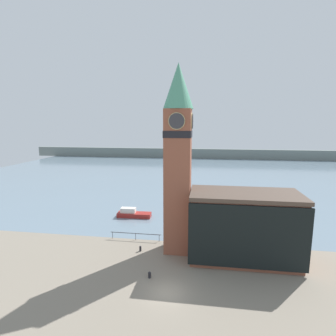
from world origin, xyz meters
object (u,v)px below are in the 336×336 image
Objects in this scene: pier_building at (244,226)px; mooring_bollard_far at (140,248)px; clock_tower at (178,156)px; mooring_bollard_near at (150,274)px; boat_near at (133,214)px.

mooring_bollard_far is at bearing 179.92° from pier_building.
clock_tower is 15.33m from mooring_bollard_near.
clock_tower reaches higher than pier_building.
pier_building is at bearing -36.92° from boat_near.
pier_building is at bearing 28.55° from mooring_bollard_near.
mooring_bollard_far is (4.89, -13.34, -0.22)m from boat_near.
mooring_bollard_near is (7.56, -19.55, -0.23)m from boat_near.
mooring_bollard_far is (-2.68, 6.21, 0.00)m from mooring_bollard_near.
mooring_bollard_far is at bearing 113.31° from mooring_bollard_near.
clock_tower is 20.37m from boat_near.
mooring_bollard_near is 1.00× the size of mooring_bollard_far.
mooring_bollard_near is 6.77m from mooring_bollard_far.
clock_tower is at bearing 172.05° from pier_building.
pier_building reaches higher than boat_near.
boat_near is at bearing 144.82° from pier_building.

